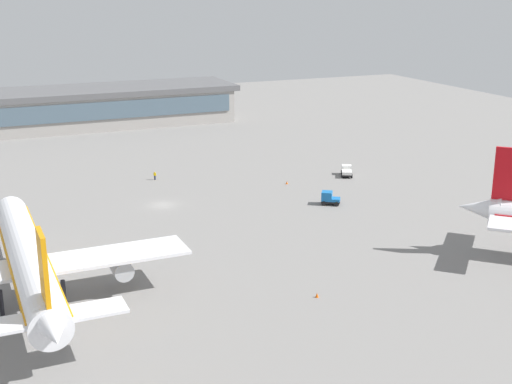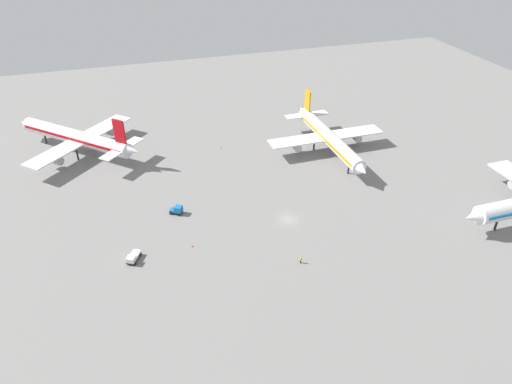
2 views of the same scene
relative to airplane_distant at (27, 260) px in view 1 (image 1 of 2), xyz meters
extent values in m
plane|color=gray|center=(-25.44, -31.14, -5.32)|extent=(288.00, 288.00, 0.00)
cube|color=#9E9993|center=(-24.20, -109.14, -0.88)|extent=(82.96, 21.48, 8.88)
cube|color=#4C6070|center=(-24.20, -98.19, 0.39)|extent=(79.64, 0.30, 4.57)
cube|color=#59595B|center=(-24.20, -109.14, 4.19)|extent=(86.27, 22.34, 1.52)
cone|color=white|center=(-61.20, 7.79, 1.00)|extent=(6.80, 6.78, 3.75)
cube|color=white|center=(-63.72, 10.27, 0.77)|extent=(14.09, 14.19, 0.34)
cube|color=red|center=(-63.72, 10.27, 6.39)|extent=(3.26, 3.23, 7.49)
cylinder|color=white|center=(0.01, -0.54, 0.00)|extent=(4.83, 40.35, 4.43)
cone|color=white|center=(0.22, -22.02, 0.00)|extent=(4.26, 4.47, 4.21)
cone|color=white|center=(-0.21, 20.94, 0.67)|extent=(3.60, 5.58, 3.55)
cube|color=orange|center=(0.01, -0.54, 0.33)|extent=(4.90, 38.73, 0.80)
cube|color=white|center=(-0.01, 1.48, -0.44)|extent=(38.35, 6.83, 0.40)
cylinder|color=#A5A8AD|center=(-10.74, 1.37, -1.99)|extent=(2.49, 5.26, 2.44)
cube|color=white|center=(-0.17, 17.60, 0.44)|extent=(15.35, 3.76, 0.32)
cube|color=orange|center=(-0.17, 17.60, 5.76)|extent=(0.52, 3.87, 7.09)
cylinder|color=black|center=(0.14, -14.64, -3.77)|extent=(0.53, 0.53, 3.10)
cylinder|color=black|center=(3.52, 2.72, -3.77)|extent=(0.53, 0.53, 3.10)
cylinder|color=black|center=(-3.57, 2.65, -3.77)|extent=(0.53, 0.53, 3.10)
cube|color=black|center=(-52.63, -19.73, -4.77)|extent=(3.71, 3.37, 0.30)
cube|color=#1966B2|center=(-52.05, -20.12, -3.82)|extent=(2.56, 2.58, 1.60)
cube|color=#3F596B|center=(-51.38, -20.58, -3.50)|extent=(0.96, 1.37, 0.90)
cube|color=#1966B2|center=(-53.37, -19.22, -4.37)|extent=(2.22, 2.36, 0.50)
cylinder|color=black|center=(-51.17, -19.57, -4.92)|extent=(0.83, 0.70, 0.80)
cylinder|color=black|center=(-52.23, -21.14, -4.92)|extent=(0.83, 0.70, 0.80)
cylinder|color=black|center=(-53.02, -18.31, -4.92)|extent=(0.83, 0.70, 0.80)
cylinder|color=black|center=(-54.09, -19.89, -4.92)|extent=(0.83, 0.70, 0.80)
cube|color=black|center=(-64.96, -35.23, -4.77)|extent=(3.77, 4.77, 0.30)
cube|color=white|center=(-65.58, -36.38, -4.02)|extent=(2.53, 2.49, 1.20)
cube|color=#3F596B|center=(-65.97, -37.09, -3.78)|extent=(1.44, 0.83, 0.67)
cube|color=white|center=(-64.53, -34.44, -4.32)|extent=(2.91, 3.19, 0.60)
cylinder|color=black|center=(-64.86, -37.04, -4.92)|extent=(0.64, 0.85, 0.80)
cylinder|color=black|center=(-66.53, -36.14, -4.92)|extent=(0.64, 0.85, 0.80)
cylinder|color=black|center=(-63.39, -34.33, -4.92)|extent=(0.64, 0.85, 0.80)
cylinder|color=black|center=(-65.06, -33.43, -4.92)|extent=(0.64, 0.85, 0.80)
cylinder|color=#1E2338|center=(-28.67, -47.77, -4.89)|extent=(0.45, 0.45, 0.85)
cylinder|color=yellow|center=(-28.67, -47.77, -4.17)|extent=(0.54, 0.54, 0.60)
sphere|color=tan|center=(-28.67, -47.77, -3.76)|extent=(0.22, 0.22, 0.22)
cylinder|color=yellow|center=(-28.50, -47.93, -4.17)|extent=(0.10, 0.10, 0.54)
cylinder|color=yellow|center=(-28.85, -47.60, -4.17)|extent=(0.10, 0.10, 0.54)
cone|color=#EA590C|center=(-32.40, 13.01, -5.02)|extent=(0.44, 0.44, 0.60)
cone|color=#EA590C|center=(-51.28, -34.61, -5.02)|extent=(0.44, 0.44, 0.60)
camera|label=1|loc=(5.60, 82.13, 31.43)|focal=48.93mm
camera|label=2|loc=(-62.52, -121.46, 66.03)|focal=32.59mm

